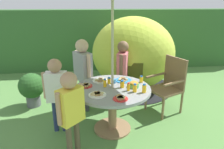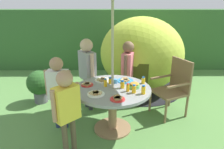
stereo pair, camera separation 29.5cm
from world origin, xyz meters
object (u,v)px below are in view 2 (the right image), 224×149
object	(u,v)px
juice_bottle_spot_b	(143,80)
cup_near	(115,81)
plate_center_back	(96,94)
juice_bottle_spot_a	(143,90)
juice_bottle_front_edge	(122,85)
garden_table	(113,98)
potted_plant	(39,84)
child_in_grey_shirt	(87,66)
plate_mid_left	(87,84)
juice_bottle_far_left	(128,88)
juice_bottle_near_left	(134,89)
juice_bottle_back_edge	(110,81)
wooden_chair	(174,85)
plate_mid_right	(118,98)
plate_center_front	(125,80)
child_in_white_shirt	(58,85)
child_in_yellow_shirt	(67,103)
plate_near_right	(102,80)
snack_bowl	(134,85)
juice_bottle_far_right	(105,83)
dome_tent	(141,55)

from	to	relation	value
juice_bottle_spot_b	cup_near	bearing A→B (deg)	177.82
plate_center_back	juice_bottle_spot_a	xyz separation A→B (m)	(0.66, 0.02, 0.05)
plate_center_back	juice_bottle_front_edge	distance (m)	0.44
garden_table	potted_plant	world-z (taller)	garden_table
child_in_grey_shirt	plate_mid_left	bearing A→B (deg)	-27.57
juice_bottle_far_left	juice_bottle_spot_a	world-z (taller)	juice_bottle_spot_a
garden_table	juice_bottle_near_left	size ratio (longest dim) A/B	9.26
child_in_grey_shirt	juice_bottle_back_edge	distance (m)	0.66
wooden_chair	juice_bottle_near_left	xyz separation A→B (m)	(-0.78, -0.67, 0.23)
plate_mid_right	plate_center_back	bearing A→B (deg)	152.64
garden_table	plate_center_front	xyz separation A→B (m)	(0.21, 0.27, 0.18)
child_in_white_shirt	child_in_yellow_shirt	world-z (taller)	child_in_yellow_shirt
plate_near_right	child_in_white_shirt	bearing A→B (deg)	-159.35
snack_bowl	juice_bottle_far_right	size ratio (longest dim) A/B	1.26
juice_bottle_far_right	juice_bottle_back_edge	world-z (taller)	juice_bottle_far_right
garden_table	juice_bottle_spot_a	size ratio (longest dim) A/B	8.88
juice_bottle_front_edge	cup_near	world-z (taller)	juice_bottle_front_edge
child_in_white_shirt	plate_mid_left	size ratio (longest dim) A/B	6.27
child_in_yellow_shirt	plate_mid_right	bearing A→B (deg)	-28.59
juice_bottle_spot_a	juice_bottle_front_edge	bearing A→B (deg)	143.66
wooden_chair	plate_near_right	bearing A→B (deg)	-105.45
juice_bottle_far_left	garden_table	bearing A→B (deg)	150.15
plate_mid_right	cup_near	bearing A→B (deg)	91.47
child_in_grey_shirt	juice_bottle_back_edge	bearing A→B (deg)	5.81
juice_bottle_spot_a	snack_bowl	bearing A→B (deg)	116.20
plate_near_right	potted_plant	bearing A→B (deg)	152.80
child_in_grey_shirt	juice_bottle_far_left	world-z (taller)	child_in_grey_shirt
juice_bottle_back_edge	juice_bottle_spot_a	size ratio (longest dim) A/B	0.81
child_in_grey_shirt	juice_bottle_far_left	distance (m)	1.04
plate_center_front	juice_bottle_near_left	bearing A→B (deg)	-78.84
juice_bottle_front_edge	juice_bottle_spot_a	bearing A→B (deg)	-36.34
child_in_grey_shirt	juice_bottle_spot_a	size ratio (longest dim) A/B	10.30
wooden_chair	juice_bottle_back_edge	bearing A→B (deg)	-98.48
plate_center_back	juice_bottle_far_right	world-z (taller)	juice_bottle_far_right
child_in_yellow_shirt	cup_near	world-z (taller)	child_in_yellow_shirt
plate_center_front	potted_plant	bearing A→B (deg)	157.73
juice_bottle_far_left	cup_near	distance (m)	0.36
wooden_chair	plate_mid_left	xyz separation A→B (m)	(-1.47, -0.40, 0.19)
child_in_white_shirt	snack_bowl	world-z (taller)	child_in_white_shirt
plate_mid_left	cup_near	xyz separation A→B (m)	(0.44, 0.09, 0.02)
child_in_grey_shirt	child_in_white_shirt	world-z (taller)	child_in_grey_shirt
dome_tent	child_in_white_shirt	bearing A→B (deg)	-116.10
plate_center_back	juice_bottle_front_edge	bearing A→B (deg)	30.34
plate_near_right	garden_table	bearing A→B (deg)	-61.02
juice_bottle_near_left	juice_bottle_far_left	world-z (taller)	same
juice_bottle_front_edge	child_in_grey_shirt	bearing A→B (deg)	130.37
wooden_chair	juice_bottle_far_right	xyz separation A→B (m)	(-1.19, -0.44, 0.23)
potted_plant	child_in_yellow_shirt	distance (m)	1.77
garden_table	child_in_grey_shirt	size ratio (longest dim) A/B	0.86
cup_near	child_in_yellow_shirt	bearing A→B (deg)	-129.49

